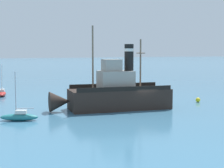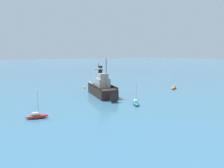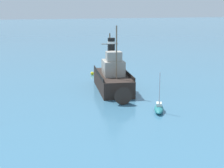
{
  "view_description": "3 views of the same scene",
  "coord_description": "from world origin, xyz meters",
  "views": [
    {
      "loc": [
        -34.25,
        22.0,
        6.97
      ],
      "look_at": [
        2.59,
        2.9,
        2.97
      ],
      "focal_mm": 55.0,
      "sensor_mm": 36.0,
      "label": 1
    },
    {
      "loc": [
        26.79,
        48.07,
        11.36
      ],
      "look_at": [
        -1.02,
        2.9,
        2.93
      ],
      "focal_mm": 32.0,
      "sensor_mm": 36.0,
      "label": 2
    },
    {
      "loc": [
        18.57,
        50.39,
        12.46
      ],
      "look_at": [
        3.03,
        5.71,
        1.73
      ],
      "focal_mm": 55.0,
      "sensor_mm": 36.0,
      "label": 3
    }
  ],
  "objects": [
    {
      "name": "mooring_buoy",
      "position": [
        1.52,
        -9.79,
        0.31
      ],
      "size": [
        0.63,
        0.63,
        0.63
      ],
      "primitive_type": "sphere",
      "color": "yellow",
      "rests_on": "ground"
    },
    {
      "name": "sailboat_teal",
      "position": [
        0.13,
        14.67,
        0.43
      ],
      "size": [
        2.68,
        3.89,
        4.9
      ],
      "color": "#23757A",
      "rests_on": "ground"
    },
    {
      "name": "ground_plane",
      "position": [
        0.0,
        0.0,
        0.0
      ],
      "size": [
        600.0,
        600.0,
        0.0
      ],
      "primitive_type": "plane",
      "color": "teal"
    },
    {
      "name": "old_tugboat",
      "position": [
        1.86,
        2.93,
        1.83
      ],
      "size": [
        6.39,
        14.77,
        9.9
      ],
      "color": "#2D231E",
      "rests_on": "ground"
    },
    {
      "name": "sailboat_white",
      "position": [
        -3.78,
        -16.53,
        0.43
      ],
      "size": [
        1.68,
        3.93,
        4.9
      ],
      "color": "white",
      "rests_on": "ground"
    }
  ]
}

